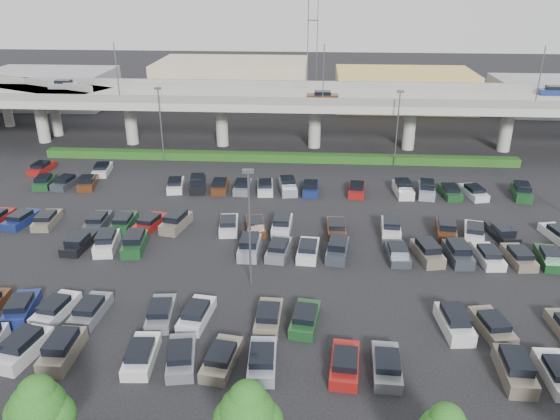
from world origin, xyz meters
TOP-DOWN VIEW (x-y plane):
  - ground at (0.00, 0.00)m, footprint 280.00×280.00m
  - overpass at (-0.22, 32.01)m, footprint 150.00×13.00m
  - hedge at (0.00, 25.00)m, footprint 66.00×1.60m
  - tree_row at (0.70, -26.53)m, footprint 65.07×3.66m
  - parked_cars at (-0.16, -3.72)m, footprint 63.01×41.64m
  - light_poles at (-4.13, 2.00)m, footprint 66.90×48.38m
  - distant_buildings at (12.38, 61.81)m, footprint 138.00×24.00m
  - comm_tower at (4.00, 74.00)m, footprint 2.40×2.40m

SIDE VIEW (x-z plane):
  - ground at x=0.00m, z-range 0.00..0.00m
  - hedge at x=0.00m, z-range 0.00..1.10m
  - parked_cars at x=-0.16m, z-range -0.22..1.45m
  - tree_row at x=0.70m, z-range 0.55..6.49m
  - distant_buildings at x=12.38m, z-range -0.76..8.24m
  - light_poles at x=-4.13m, z-range 1.09..11.39m
  - overpass at x=-0.22m, z-range -0.93..14.87m
  - comm_tower at x=4.00m, z-range 0.61..30.61m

